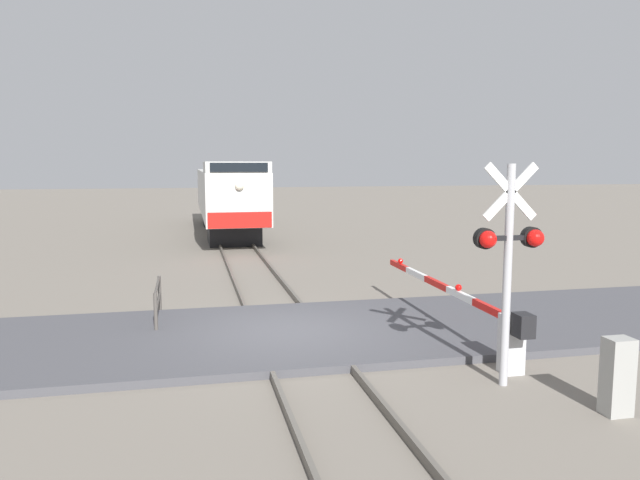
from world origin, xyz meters
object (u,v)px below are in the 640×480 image
utility_cabinet (617,377)px  guard_railing (158,299)px  crossing_signal (509,251)px  crossing_gate (482,317)px  locomotive (227,195)px

utility_cabinet → guard_railing: utility_cabinet is taller
crossing_signal → crossing_gate: size_ratio=0.53×
locomotive → crossing_signal: bearing=-82.7°
locomotive → crossing_gate: bearing=-81.0°
guard_railing → locomotive: bearing=81.3°
crossing_signal → guard_railing: 7.98m
utility_cabinet → crossing_gate: bearing=100.7°
crossing_gate → guard_railing: size_ratio=3.33×
locomotive → utility_cabinet: locomotive is taller
crossing_gate → utility_cabinet: 3.13m
locomotive → guard_railing: (-2.79, -18.26, -1.39)m
crossing_signal → crossing_gate: (0.43, 1.63, -1.53)m
crossing_signal → crossing_gate: crossing_signal is taller
locomotive → crossing_signal: 23.66m
locomotive → crossing_gate: (3.45, -21.83, -1.26)m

